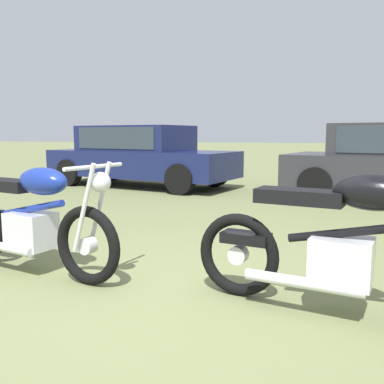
% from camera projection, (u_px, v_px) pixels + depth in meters
% --- Properties ---
extents(ground_plane, '(120.00, 120.00, 0.00)m').
position_uv_depth(ground_plane, '(152.00, 301.00, 3.18)').
color(ground_plane, olive).
extents(motorcycle_blue, '(2.00, 0.82, 1.02)m').
position_uv_depth(motorcycle_blue, '(31.00, 219.00, 3.79)').
color(motorcycle_blue, black).
rests_on(motorcycle_blue, ground).
extents(motorcycle_black, '(2.07, 0.80, 1.02)m').
position_uv_depth(motorcycle_black, '(343.00, 245.00, 2.87)').
color(motorcycle_black, black).
rests_on(motorcycle_black, ground).
extents(car_navy, '(4.81, 2.82, 1.43)m').
position_uv_depth(car_navy, '(139.00, 153.00, 10.13)').
color(car_navy, '#161E4C').
rests_on(car_navy, ground).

